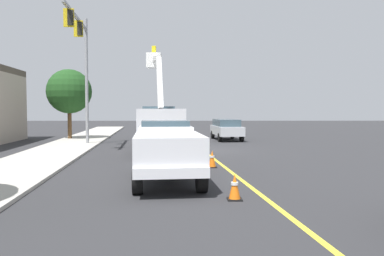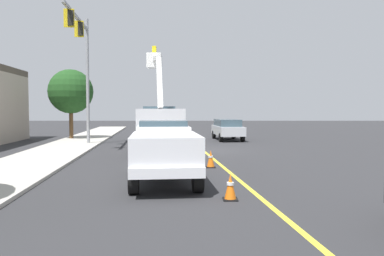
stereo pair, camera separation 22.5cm
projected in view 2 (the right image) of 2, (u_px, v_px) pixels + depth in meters
name	position (u px, v px, depth m)	size (l,w,h in m)	color
ground	(203.00, 151.00, 22.36)	(120.00, 120.00, 0.00)	#2D2D30
sidewalk_far_side	(57.00, 151.00, 21.48)	(60.00, 3.60, 0.12)	#B2ADA3
lane_centre_stripe	(203.00, 150.00, 22.36)	(50.00, 0.16, 0.01)	yellow
utility_bucket_truck	(160.00, 124.00, 22.31)	(8.41, 3.34, 6.44)	white
service_pickup_truck	(164.00, 149.00, 12.68)	(5.79, 2.67, 2.06)	white
passing_minivan	(227.00, 128.00, 30.05)	(4.97, 2.39, 1.69)	silver
traffic_cone_leading	(230.00, 187.00, 10.11)	(0.40, 0.40, 0.73)	black
traffic_cone_mid_front	(211.00, 159.00, 15.78)	(0.40, 0.40, 0.75)	black
traffic_cone_mid_rear	(197.00, 146.00, 21.15)	(0.40, 0.40, 0.79)	black
traffic_cone_trailing	(189.00, 138.00, 26.85)	(0.40, 0.40, 0.87)	black
traffic_signal_mast	(82.00, 54.00, 23.96)	(6.96, 0.97, 8.79)	gray
street_tree_right	(71.00, 92.00, 30.15)	(3.60, 3.60, 5.76)	brown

